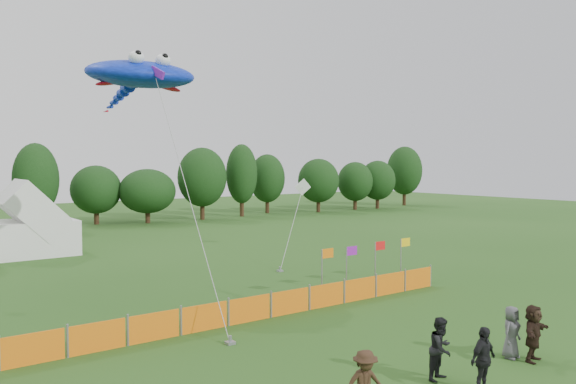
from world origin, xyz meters
TOP-DOWN VIEW (x-y plane):
  - ground at (0.00, 0.00)m, footprint 160.00×160.00m
  - treeline at (1.61, 44.93)m, footprint 104.57×8.78m
  - tent_right at (-4.29, 29.79)m, footprint 5.52×4.42m
  - barrier_fence at (-0.91, 7.35)m, footprint 21.90×0.06m
  - flag_row at (7.15, 9.17)m, footprint 6.73×0.63m
  - spectator_b at (0.42, -0.98)m, footprint 1.02×0.87m
  - spectator_d at (0.61, -2.26)m, footprint 1.10×0.50m
  - spectator_e at (3.72, -1.15)m, footprint 0.89×0.64m
  - spectator_f at (4.02, -1.73)m, footprint 1.77×0.95m
  - stingray_kite at (-2.22, 15.34)m, footprint 5.75×16.66m
  - small_kite_white at (10.56, 19.30)m, footprint 6.97×6.17m

SIDE VIEW (x-z plane):
  - ground at x=0.00m, z-range 0.00..0.00m
  - barrier_fence at x=-0.91m, z-range 0.00..1.00m
  - spectator_e at x=3.72m, z-range 0.00..1.70m
  - spectator_f at x=4.02m, z-range 0.00..1.82m
  - spectator_d at x=0.61m, z-range 0.00..1.83m
  - spectator_b at x=0.42m, z-range 0.00..1.84m
  - flag_row at x=7.15m, z-range 0.36..2.64m
  - tent_right at x=-4.29m, z-range 0.02..3.92m
  - small_kite_white at x=10.56m, z-range 0.76..5.96m
  - treeline at x=1.61m, z-range 0.00..8.36m
  - stingray_kite at x=-2.22m, z-range 4.79..16.32m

